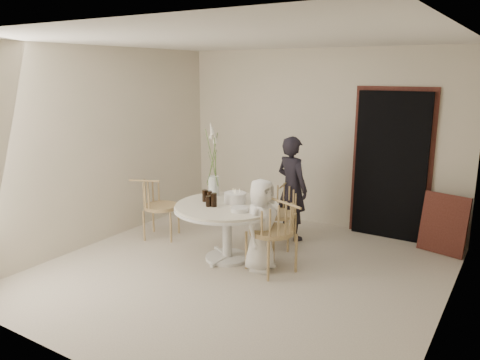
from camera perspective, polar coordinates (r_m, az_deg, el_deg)
The scene contains 18 objects.
ground at distance 5.76m, azimuth 0.00°, elevation -11.11°, with size 4.50×4.50×0.00m, color beige.
room_shell at distance 5.30m, azimuth 0.00°, elevation 5.06°, with size 4.50×4.50×4.50m.
doorway at distance 6.96m, azimuth 17.89°, elevation 1.62°, with size 1.00×0.10×2.10m, color black.
door_trim at distance 6.99m, azimuth 18.01°, elevation 2.15°, with size 1.12×0.03×2.22m, color brown.
table at distance 5.92m, azimuth -1.59°, elevation -4.06°, with size 1.33×1.33×0.73m.
picture_frame at distance 6.75m, azimuth 23.58°, elevation -4.95°, with size 0.60×0.04×0.80m, color brown.
chair_far at distance 6.53m, azimuth 5.05°, elevation -3.13°, with size 0.52×0.55×0.83m.
chair_right at distance 5.50m, azimuth 4.71°, elevation -5.64°, with size 0.67×0.65×0.93m.
chair_left at distance 6.85m, azimuth -10.59°, elevation -2.42°, with size 0.62×0.60×0.85m.
girl at distance 6.68m, azimuth 6.34°, elevation -1.00°, with size 0.54×0.36×1.49m, color black.
boy at distance 5.64m, azimuth 2.60°, elevation -5.49°, with size 0.55×0.36×1.13m, color white.
birthday_cake at distance 5.94m, azimuth -0.60°, elevation -2.18°, with size 0.28×0.28×0.18m.
cola_tumbler_a at distance 5.79m, azimuth -3.90°, elevation -2.61°, with size 0.06×0.06×0.13m, color black.
cola_tumbler_b at distance 5.78m, azimuth -3.22°, elevation -2.44°, with size 0.08×0.08×0.17m, color black.
cola_tumbler_c at distance 6.02m, azimuth -4.30°, elevation -1.92°, with size 0.07×0.07×0.15m, color black.
cola_tumbler_d at distance 5.99m, azimuth -3.74°, elevation -2.01°, with size 0.07×0.07×0.14m, color black.
plate_stack at distance 5.58m, azimuth -0.05°, elevation -3.61°, with size 0.21×0.21×0.05m, color silver.
flower_vase at distance 6.23m, azimuth -3.26°, elevation 1.23°, with size 0.14×0.14×0.99m.
Camera 1 is at (2.79, -4.45, 2.37)m, focal length 35.00 mm.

